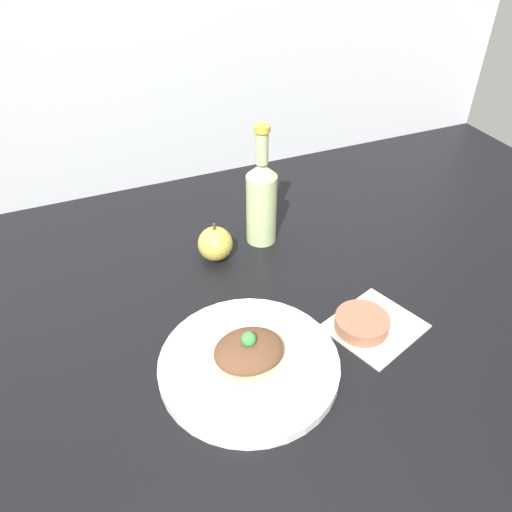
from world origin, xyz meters
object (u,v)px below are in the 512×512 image
plate (249,363)px  dipping_bowl (362,324)px  plated_food (249,353)px  apple (215,244)px  cider_bottle (261,199)px

plate → dipping_bowl: (21.13, 0.44, 0.21)cm
plate → plated_food: size_ratio=1.47×
plated_food → apple: apple is taller
plated_food → plate: bearing=180.0°
plated_food → dipping_bowl: 21.25cm
plated_food → dipping_bowl: plated_food is taller
plate → apple: (4.51, 29.29, 2.37)cm
plate → plated_food: (0.00, 0.00, 2.48)cm
apple → dipping_bowl: size_ratio=0.90×
dipping_bowl → apple: bearing=119.9°
cider_bottle → dipping_bowl: (5.48, -31.31, -8.59)cm
plate → dipping_bowl: dipping_bowl is taller
cider_bottle → apple: bearing=-167.6°
plated_food → dipping_bowl: size_ratio=2.09×
apple → cider_bottle: bearing=12.4°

